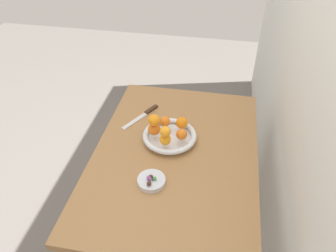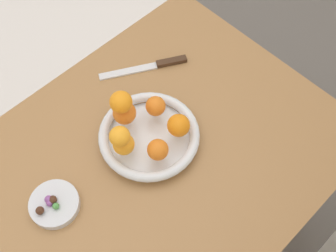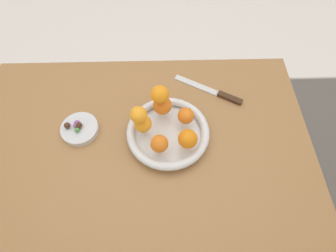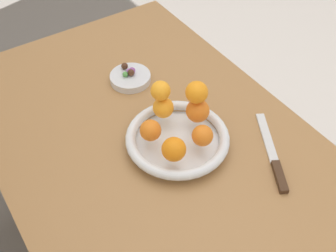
% 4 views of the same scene
% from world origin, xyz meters
% --- Properties ---
extents(ground_plane, '(6.00, 6.00, 0.00)m').
position_xyz_m(ground_plane, '(0.00, 0.00, 0.00)').
color(ground_plane, slate).
extents(dining_table, '(1.10, 0.76, 0.74)m').
position_xyz_m(dining_table, '(0.00, 0.00, 0.65)').
color(dining_table, '#9E7042').
rests_on(dining_table, ground_plane).
extents(fruit_bowl, '(0.26, 0.26, 0.04)m').
position_xyz_m(fruit_bowl, '(-0.09, -0.04, 0.76)').
color(fruit_bowl, silver).
rests_on(fruit_bowl, dining_table).
extents(candy_dish, '(0.12, 0.12, 0.02)m').
position_xyz_m(candy_dish, '(0.20, -0.07, 0.75)').
color(candy_dish, silver).
rests_on(candy_dish, dining_table).
extents(orange_0, '(0.05, 0.05, 0.05)m').
position_xyz_m(orange_0, '(-0.01, -0.05, 0.81)').
color(orange_0, orange).
rests_on(orange_0, fruit_bowl).
extents(orange_1, '(0.05, 0.05, 0.05)m').
position_xyz_m(orange_1, '(-0.06, 0.02, 0.81)').
color(orange_1, orange).
rests_on(orange_1, fruit_bowl).
extents(orange_2, '(0.06, 0.06, 0.06)m').
position_xyz_m(orange_2, '(-0.15, 0.01, 0.81)').
color(orange_2, orange).
rests_on(orange_2, fruit_bowl).
extents(orange_3, '(0.05, 0.05, 0.05)m').
position_xyz_m(orange_3, '(-0.15, -0.08, 0.81)').
color(orange_3, orange).
rests_on(orange_3, fruit_bowl).
extents(orange_4, '(0.06, 0.06, 0.06)m').
position_xyz_m(orange_4, '(-0.07, -0.12, 0.81)').
color(orange_4, orange).
rests_on(orange_4, fruit_bowl).
extents(orange_5, '(0.06, 0.06, 0.06)m').
position_xyz_m(orange_5, '(-0.07, -0.11, 0.87)').
color(orange_5, orange).
rests_on(orange_5, orange_4).
extents(orange_6, '(0.05, 0.05, 0.05)m').
position_xyz_m(orange_6, '(-0.01, -0.05, 0.86)').
color(orange_6, orange).
rests_on(orange_6, orange_0).
extents(candy_ball_0, '(0.02, 0.02, 0.02)m').
position_xyz_m(candy_ball_0, '(0.20, -0.05, 0.77)').
color(candy_ball_0, '#4C9947').
rests_on(candy_ball_0, candy_dish).
extents(candy_ball_1, '(0.02, 0.02, 0.02)m').
position_xyz_m(candy_ball_1, '(0.20, -0.08, 0.77)').
color(candy_ball_1, '#8C4C99').
rests_on(candy_ball_1, candy_dish).
extents(candy_ball_2, '(0.02, 0.02, 0.02)m').
position_xyz_m(candy_ball_2, '(0.19, -0.07, 0.77)').
color(candy_ball_2, '#472819').
rests_on(candy_ball_2, candy_dish).
extents(candy_ball_3, '(0.02, 0.02, 0.02)m').
position_xyz_m(candy_ball_3, '(0.23, -0.07, 0.77)').
color(candy_ball_3, '#472819').
rests_on(candy_ball_3, candy_dish).
extents(candy_ball_4, '(0.02, 0.02, 0.02)m').
position_xyz_m(candy_ball_4, '(0.20, -0.07, 0.77)').
color(candy_ball_4, '#8C4C99').
rests_on(candy_ball_4, candy_dish).
extents(knife, '(0.24, 0.15, 0.01)m').
position_xyz_m(knife, '(-0.26, -0.22, 0.75)').
color(knife, '#3F2819').
rests_on(knife, dining_table).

